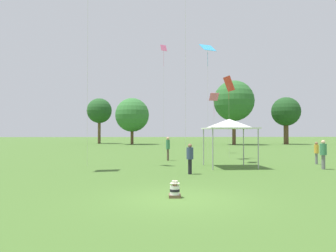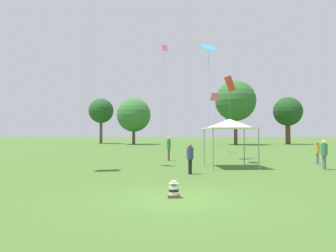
{
  "view_description": "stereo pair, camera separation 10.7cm",
  "coord_description": "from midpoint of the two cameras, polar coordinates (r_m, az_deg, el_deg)",
  "views": [
    {
      "loc": [
        -0.96,
        -10.79,
        2.2
      ],
      "look_at": [
        -0.03,
        5.27,
        2.52
      ],
      "focal_mm": 35.0,
      "sensor_mm": 36.0,
      "label": 1
    },
    {
      "loc": [
        -0.85,
        -10.8,
        2.2
      ],
      "look_at": [
        -0.03,
        5.27,
        2.52
      ],
      "focal_mm": 35.0,
      "sensor_mm": 36.0,
      "label": 2
    }
  ],
  "objects": [
    {
      "name": "person_standing_6",
      "position": [
        17.38,
        3.66,
        -5.26
      ],
      "size": [
        0.5,
        0.5,
        1.6
      ],
      "rotation": [
        0.0,
        0.0,
        5.24
      ],
      "color": "black",
      "rests_on": "ground"
    },
    {
      "name": "distant_tree_0",
      "position": [
        60.28,
        11.35,
        4.3
      ],
      "size": [
        7.31,
        7.31,
        11.57
      ],
      "color": "brown",
      "rests_on": "ground"
    },
    {
      "name": "seated_toddler",
      "position": [
        11.27,
        0.9,
        -11.16
      ],
      "size": [
        0.42,
        0.51,
        0.58
      ],
      "rotation": [
        0.0,
        0.0,
        -0.04
      ],
      "color": "brown",
      "rests_on": "ground"
    },
    {
      "name": "canopy_tent",
      "position": [
        21.06,
        10.46,
        0.31
      ],
      "size": [
        3.15,
        3.15,
        3.06
      ],
      "rotation": [
        0.0,
        0.0,
        0.03
      ],
      "color": "white",
      "rests_on": "ground"
    },
    {
      "name": "kite_1",
      "position": [
        35.55,
        7.93,
        4.8
      ],
      "size": [
        1.04,
        0.73,
        6.42
      ],
      "rotation": [
        0.0,
        0.0,
        2.5
      ],
      "color": "pink",
      "rests_on": "ground"
    },
    {
      "name": "kite_4",
      "position": [
        35.77,
        -0.85,
        12.36
      ],
      "size": [
        0.74,
        0.56,
        11.58
      ],
      "rotation": [
        0.0,
        0.0,
        6.01
      ],
      "color": "pink",
      "rests_on": "ground"
    },
    {
      "name": "distant_tree_1",
      "position": [
        60.89,
        -6.32,
        1.92
      ],
      "size": [
        6.25,
        6.25,
        8.58
      ],
      "color": "brown",
      "rests_on": "ground"
    },
    {
      "name": "kite_6",
      "position": [
        28.83,
        10.45,
        7.1
      ],
      "size": [
        0.76,
        1.38,
        7.01
      ],
      "rotation": [
        0.0,
        0.0,
        0.99
      ],
      "color": "red",
      "rests_on": "ground"
    },
    {
      "name": "distant_tree_2",
      "position": [
        66.99,
        -11.92,
        2.58
      ],
      "size": [
        4.97,
        4.97,
        9.05
      ],
      "color": "brown",
      "rests_on": "ground"
    },
    {
      "name": "kite_3",
      "position": [
        28.06,
        6.81,
        13.0
      ],
      "size": [
        1.42,
        1.29,
        9.6
      ],
      "rotation": [
        0.0,
        0.0,
        5.86
      ],
      "color": "#339EDB",
      "rests_on": "ground"
    },
    {
      "name": "ground_plane",
      "position": [
        11.05,
        1.47,
        -12.62
      ],
      "size": [
        300.0,
        300.0,
        0.0
      ],
      "primitive_type": "plane",
      "color": "#426628"
    },
    {
      "name": "person_standing_2",
      "position": [
        24.93,
        24.32,
        -3.95
      ],
      "size": [
        0.42,
        0.42,
        1.55
      ],
      "rotation": [
        0.0,
        0.0,
        0.83
      ],
      "color": "slate",
      "rests_on": "ground"
    },
    {
      "name": "distant_tree_3",
      "position": [
        64.93,
        19.8,
        2.32
      ],
      "size": [
        5.36,
        5.36,
        8.8
      ],
      "color": "brown",
      "rests_on": "ground"
    },
    {
      "name": "person_standing_5",
      "position": [
        21.66,
        25.29,
        -4.11
      ],
      "size": [
        0.51,
        0.51,
        1.74
      ],
      "rotation": [
        0.0,
        0.0,
        3.57
      ],
      "color": "slate",
      "rests_on": "ground"
    },
    {
      "name": "person_standing_4",
      "position": [
        25.58,
        -0.13,
        -3.53
      ],
      "size": [
        0.39,
        0.39,
        1.85
      ],
      "rotation": [
        0.0,
        0.0,
        1.24
      ],
      "color": "brown",
      "rests_on": "ground"
    }
  ]
}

